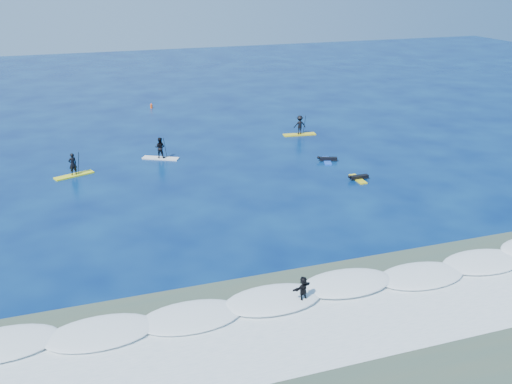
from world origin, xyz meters
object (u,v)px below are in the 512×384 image
object	(u,v)px
sup_paddler_center	(160,150)
marker_buoy	(151,106)
prone_paddler_near	(358,178)
prone_paddler_far	(327,159)
sup_paddler_left	(73,168)
wave_surfer	(303,290)
sup_paddler_right	(300,126)

from	to	relation	value
sup_paddler_center	marker_buoy	distance (m)	18.53
prone_paddler_near	prone_paddler_far	size ratio (longest dim) A/B	0.96
marker_buoy	sup_paddler_left	bearing A→B (deg)	-114.14
sup_paddler_left	wave_surfer	size ratio (longest dim) A/B	1.62
prone_paddler_near	wave_surfer	bearing A→B (deg)	145.14
prone_paddler_near	marker_buoy	xyz separation A→B (m)	(-11.03, 28.13, 0.13)
sup_paddler_right	prone_paddler_far	world-z (taller)	sup_paddler_right
sup_paddler_center	prone_paddler_far	world-z (taller)	sup_paddler_center
wave_surfer	prone_paddler_far	bearing A→B (deg)	37.83
sup_paddler_left	sup_paddler_center	world-z (taller)	sup_paddler_center
sup_paddler_right	marker_buoy	size ratio (longest dim) A/B	4.95
prone_paddler_far	wave_surfer	bearing A→B (deg)	170.02
sup_paddler_left	sup_paddler_right	size ratio (longest dim) A/B	0.96
sup_paddler_left	prone_paddler_near	world-z (taller)	sup_paddler_left
prone_paddler_far	sup_paddler_left	bearing A→B (deg)	99.80
sup_paddler_left	prone_paddler_far	bearing A→B (deg)	-29.40
sup_paddler_right	prone_paddler_near	world-z (taller)	sup_paddler_right
sup_paddler_center	sup_paddler_right	xyz separation A→B (m)	(13.74, 2.94, 0.05)
sup_paddler_center	prone_paddler_far	distance (m)	13.82
sup_paddler_left	wave_surfer	world-z (taller)	sup_paddler_left
prone_paddler_far	marker_buoy	size ratio (longest dim) A/B	3.37
sup_paddler_center	prone_paddler_far	size ratio (longest dim) A/B	1.40
sup_paddler_right	wave_surfer	distance (m)	29.22
prone_paddler_near	wave_surfer	size ratio (longest dim) A/B	1.10
sup_paddler_left	wave_surfer	bearing A→B (deg)	-87.31
wave_surfer	marker_buoy	bearing A→B (deg)	66.79
sup_paddler_right	marker_buoy	bearing A→B (deg)	133.71
prone_paddler_far	wave_surfer	world-z (taller)	wave_surfer
sup_paddler_center	wave_surfer	distance (m)	24.19
sup_paddler_center	sup_paddler_left	bearing A→B (deg)	-135.04
prone_paddler_far	marker_buoy	bearing A→B (deg)	42.96
sup_paddler_right	marker_buoy	distance (m)	19.32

